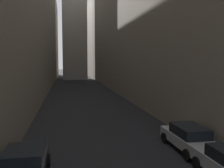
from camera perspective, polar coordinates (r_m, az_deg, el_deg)
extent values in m
plane|color=black|center=(46.80, -7.04, -1.35)|extent=(264.00, 264.00, 0.00)
cube|color=#756B5B|center=(50.08, -22.29, 13.58)|extent=(14.15, 108.00, 25.86)
cube|color=gray|center=(51.26, 7.12, 13.26)|extent=(13.94, 108.00, 25.08)
cube|color=black|center=(11.95, -19.14, -14.73)|extent=(1.64, 2.07, 0.51)
cylinder|color=black|center=(13.64, -21.97, -16.01)|extent=(0.22, 0.67, 0.67)
cylinder|color=black|center=(13.40, -14.18, -16.19)|extent=(0.22, 0.67, 0.67)
cylinder|color=black|center=(13.39, 18.50, -16.43)|extent=(0.22, 0.61, 0.61)
cube|color=#B7B7BC|center=(15.82, 16.72, -11.86)|extent=(1.68, 4.54, 0.59)
cube|color=black|center=(15.53, 17.05, -9.99)|extent=(1.54, 2.37, 0.56)
cylinder|color=black|center=(16.92, 11.68, -11.68)|extent=(0.22, 0.63, 0.63)
cylinder|color=black|center=(17.59, 16.86, -11.14)|extent=(0.22, 0.63, 0.63)
cylinder|color=black|center=(14.24, 16.48, -15.01)|extent=(0.22, 0.63, 0.63)
cylinder|color=black|center=(15.04, 22.38, -14.10)|extent=(0.22, 0.63, 0.63)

